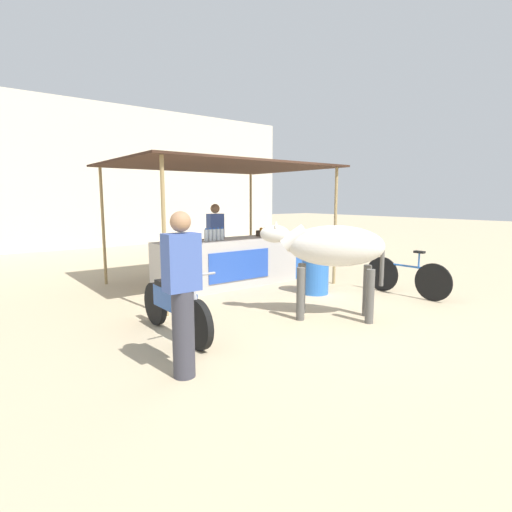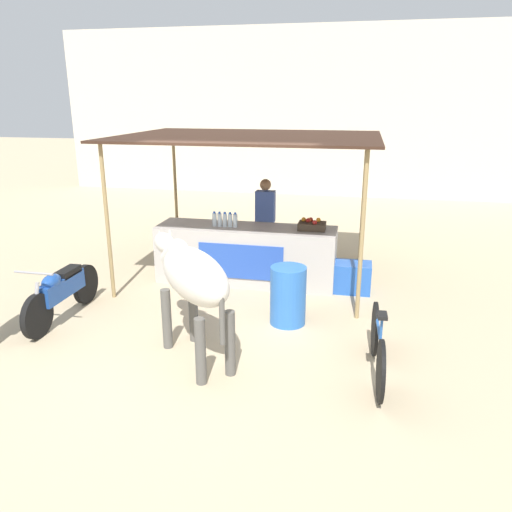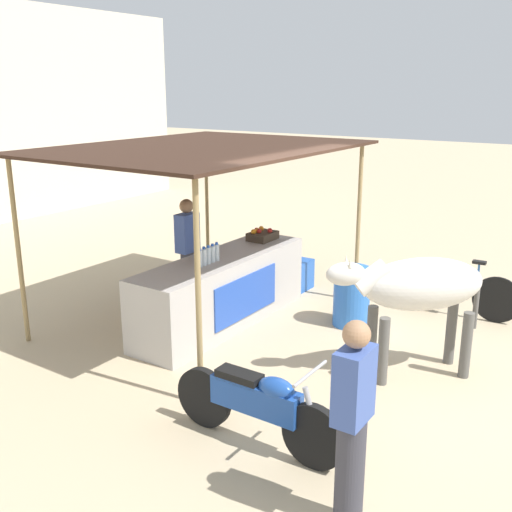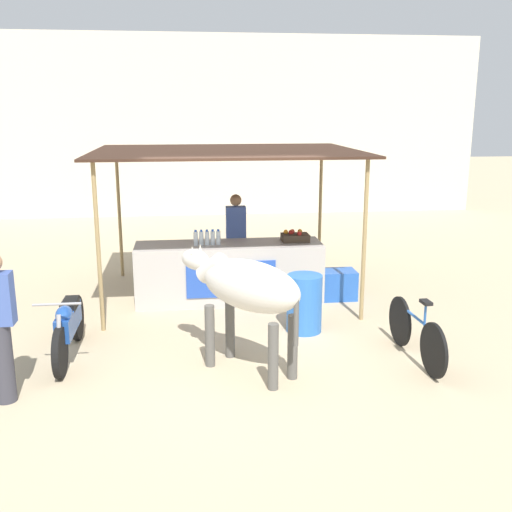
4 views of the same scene
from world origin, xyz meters
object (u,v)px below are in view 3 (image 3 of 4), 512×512
fruit_crate (262,235)px  cow (417,288)px  passerby_on_street (352,424)px  bicycle_leaning (460,292)px  vendor_behind_counter (188,253)px  cooler_box (294,275)px  stall_counter (222,290)px  motorcycle_parked (258,404)px  water_barrel (352,296)px

fruit_crate → cow: size_ratio=0.28×
cow → passerby_on_street: (-2.66, -0.46, -0.18)m
fruit_crate → bicycle_leaning: 2.98m
vendor_behind_counter → fruit_crate: bearing=-37.5°
fruit_crate → bicycle_leaning: (1.04, -2.71, -0.68)m
cooler_box → passerby_on_street: bearing=-145.3°
stall_counter → passerby_on_street: (-2.66, -3.17, 0.37)m
vendor_behind_counter → bicycle_leaning: 3.96m
cooler_box → passerby_on_street: size_ratio=0.36×
stall_counter → motorcycle_parked: (-2.19, -2.04, -0.05)m
cooler_box → passerby_on_street: passerby_on_street is taller
water_barrel → passerby_on_street: 4.00m
cow → motorcycle_parked: cow is taller
cow → motorcycle_parked: (-2.18, 0.67, -0.60)m
vendor_behind_counter → cooler_box: vendor_behind_counter is taller
motorcycle_parked → passerby_on_street: (-0.47, -1.13, 0.42)m
water_barrel → cooler_box: bearing=59.2°
stall_counter → water_barrel: stall_counter is taller
stall_counter → fruit_crate: size_ratio=6.82×
vendor_behind_counter → motorcycle_parked: size_ratio=0.92×
cooler_box → motorcycle_parked: size_ratio=0.33×
stall_counter → fruit_crate: fruit_crate is taller
motorcycle_parked → fruit_crate: bearing=32.7°
stall_counter → cow: (-0.01, -2.71, 0.55)m
cow → fruit_crate: bearing=68.5°
cooler_box → cow: 3.27m
cooler_box → cow: (-1.79, -2.61, 0.79)m
cooler_box → bicycle_leaning: 2.58m
bicycle_leaning → passerby_on_street: 4.85m
vendor_behind_counter → motorcycle_parked: (-2.37, -2.80, -0.42)m
water_barrel → cow: 1.66m
passerby_on_street → bicycle_leaning: bearing=6.2°
cow → motorcycle_parked: size_ratio=0.87×
fruit_crate → motorcycle_parked: fruit_crate is taller
motorcycle_parked → cow: bearing=-17.0°
vendor_behind_counter → water_barrel: size_ratio=2.00×
fruit_crate → bicycle_leaning: size_ratio=0.27×
vendor_behind_counter → passerby_on_street: size_ratio=1.00×
cow → passerby_on_street: 2.70m
cooler_box → cow: cow is taller
motorcycle_parked → stall_counter: bearing=43.0°
cow → vendor_behind_counter: bearing=86.9°
passerby_on_street → vendor_behind_counter: bearing=54.1°
vendor_behind_counter → cooler_box: 1.91m
vendor_behind_counter → bicycle_leaning: size_ratio=0.99×
stall_counter → fruit_crate: (1.09, 0.06, 0.55)m
fruit_crate → cow: bearing=-111.5°
water_barrel → bicycle_leaning: (1.19, -1.15, -0.06)m
vendor_behind_counter → motorcycle_parked: vendor_behind_counter is taller
fruit_crate → water_barrel: size_ratio=0.53×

